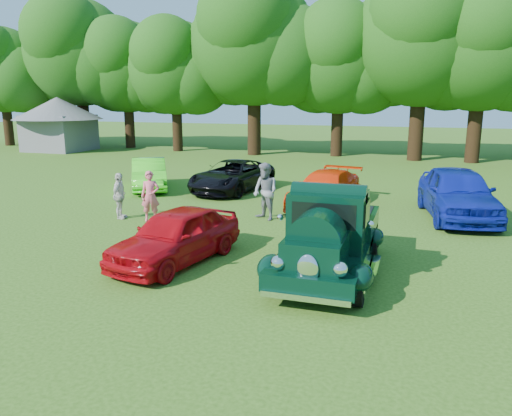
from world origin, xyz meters
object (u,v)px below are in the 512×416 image
(red_convertible, at_px, (176,236))
(back_car_black, at_px, (232,176))
(spectator_white, at_px, (119,196))
(gazebo, at_px, (58,118))
(back_car_orange, at_px, (325,189))
(spectator_grey, at_px, (265,192))
(hero_pickup, at_px, (329,238))
(spectator_pink, at_px, (150,196))
(back_car_blue, at_px, (457,193))
(back_car_lime, at_px, (149,174))

(red_convertible, height_order, back_car_black, red_convertible)
(spectator_white, bearing_deg, gazebo, 31.53)
(back_car_orange, bearing_deg, gazebo, 158.80)
(spectator_grey, bearing_deg, hero_pickup, -23.04)
(red_convertible, xyz_separation_m, gazebo, (-20.03, 20.47, 1.74))
(back_car_black, bearing_deg, gazebo, 155.61)
(red_convertible, xyz_separation_m, spectator_pink, (-2.68, 3.47, 0.15))
(spectator_white, bearing_deg, spectator_grey, -85.49)
(spectator_pink, distance_m, spectator_grey, 3.70)
(spectator_pink, bearing_deg, hero_pickup, -49.89)
(hero_pickup, relative_size, back_car_blue, 0.99)
(back_car_black, xyz_separation_m, back_car_blue, (8.74, -2.17, 0.19))
(back_car_lime, relative_size, back_car_orange, 0.90)
(spectator_white, bearing_deg, back_car_lime, 7.92)
(spectator_pink, bearing_deg, back_car_blue, -3.57)
(back_car_black, bearing_deg, red_convertible, -69.67)
(spectator_white, bearing_deg, back_car_orange, -68.82)
(back_car_blue, height_order, spectator_pink, back_car_blue)
(spectator_pink, height_order, spectator_grey, spectator_grey)
(red_convertible, distance_m, spectator_grey, 4.84)
(hero_pickup, relative_size, spectator_white, 3.24)
(back_car_lime, height_order, spectator_pink, spectator_pink)
(back_car_lime, xyz_separation_m, back_car_orange, (7.89, -1.09, -0.02))
(back_car_orange, bearing_deg, spectator_grey, -110.33)
(back_car_orange, height_order, spectator_pink, spectator_pink)
(red_convertible, xyz_separation_m, back_car_blue, (6.71, 6.96, 0.18))
(gazebo, bearing_deg, red_convertible, -45.62)
(hero_pickup, relative_size, back_car_lime, 1.24)
(back_car_lime, xyz_separation_m, back_car_blue, (12.33, -1.50, 0.19))
(spectator_white, relative_size, gazebo, 0.24)
(hero_pickup, xyz_separation_m, back_car_lime, (-9.26, 8.07, -0.18))
(back_car_lime, bearing_deg, spectator_pink, -90.28)
(back_car_lime, relative_size, gazebo, 0.62)
(back_car_orange, distance_m, back_car_blue, 4.47)
(back_car_lime, xyz_separation_m, gazebo, (-14.41, 12.01, 1.74))
(back_car_black, distance_m, spectator_grey, 5.20)
(red_convertible, relative_size, spectator_white, 2.56)
(back_car_orange, bearing_deg, back_car_lime, -178.64)
(red_convertible, relative_size, spectator_pink, 2.40)
(hero_pickup, relative_size, back_car_orange, 1.12)
(hero_pickup, bearing_deg, gazebo, 139.70)
(back_car_lime, bearing_deg, back_car_orange, -38.69)
(back_car_lime, bearing_deg, spectator_grey, -60.79)
(back_car_black, xyz_separation_m, spectator_white, (-1.76, -5.73, 0.11))
(back_car_black, bearing_deg, back_car_orange, -14.51)
(spectator_grey, bearing_deg, back_car_blue, 54.14)
(hero_pickup, height_order, back_car_lime, hero_pickup)
(back_car_orange, relative_size, spectator_grey, 2.37)
(back_car_orange, distance_m, spectator_grey, 3.01)
(back_car_lime, bearing_deg, gazebo, 109.37)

